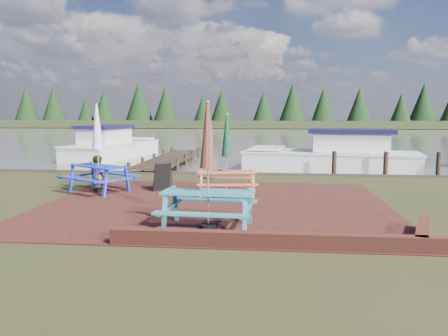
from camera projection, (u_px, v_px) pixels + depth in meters
name	position (u px, v px, depth m)	size (l,w,h in m)	color
ground	(211.00, 214.00, 10.50)	(120.00, 120.00, 0.00)	black
paving	(216.00, 205.00, 11.49)	(9.00, 7.50, 0.02)	#371511
brick_wall	(311.00, 239.00, 7.89)	(6.21, 1.79, 0.30)	#4C1E16
water	(256.00, 135.00, 47.02)	(120.00, 60.00, 0.02)	#44423B
far_treeline	(261.00, 108.00, 75.24)	(120.00, 10.00, 8.10)	black
picnic_table_teal	(208.00, 185.00, 9.02)	(2.01, 1.81, 2.63)	#27747D
picnic_table_red	(227.00, 168.00, 12.70)	(1.89, 1.73, 2.37)	#C14D31
picnic_table_blue	(98.00, 162.00, 13.32)	(2.54, 2.47, 2.67)	#182FB7
chalkboard	(163.00, 176.00, 13.53)	(0.56, 0.81, 0.88)	black
jetty	(171.00, 159.00, 21.97)	(1.76, 9.08, 1.00)	black
boat_jetty	(112.00, 148.00, 25.11)	(3.67, 7.57, 2.10)	silver
boat_near	(334.00, 157.00, 19.62)	(8.03, 3.96, 2.08)	silver
person	(98.00, 156.00, 15.21)	(0.68, 0.45, 1.87)	gray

